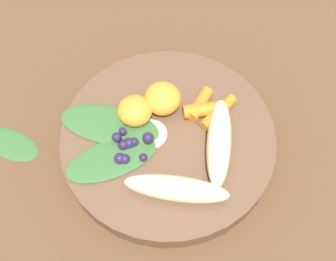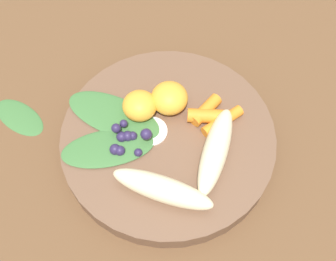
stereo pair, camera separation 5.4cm
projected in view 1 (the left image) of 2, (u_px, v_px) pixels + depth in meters
The scene contains 14 objects.
ground_plane at pixel (168, 144), 0.58m from camera, with size 2.40×2.40×0.00m, color brown.
bowl at pixel (168, 139), 0.56m from camera, with size 0.29×0.29×0.03m, color brown.
banana_peeled_left at pixel (219, 142), 0.53m from camera, with size 0.13×0.03×0.03m, color beige.
banana_peeled_right at pixel (177, 189), 0.50m from camera, with size 0.13×0.03×0.03m, color beige.
orange_segment_near at pixel (135, 111), 0.55m from camera, with size 0.05×0.05×0.03m, color #F4A833.
orange_segment_far at pixel (163, 98), 0.56m from camera, with size 0.05×0.05×0.04m, color #F4A833.
carrot_front at pixel (218, 112), 0.56m from camera, with size 0.01×0.01×0.06m, color orange.
carrot_mid_left at pixel (205, 109), 0.56m from camera, with size 0.02×0.02×0.06m, color orange.
carrot_mid_right at pixel (200, 104), 0.57m from camera, with size 0.02×0.02×0.05m, color orange.
blueberry_pile at pixel (129, 147), 0.53m from camera, with size 0.05×0.06×0.03m.
coconut_shred_patch at pixel (151, 134), 0.55m from camera, with size 0.04×0.04×0.00m, color white.
kale_leaf_left at pixel (110, 125), 0.56m from camera, with size 0.14×0.06×0.01m, color #3D7038.
kale_leaf_right at pixel (112, 158), 0.53m from camera, with size 0.12×0.05×0.01m, color #3D7038.
kale_leaf_stray at pixel (10, 143), 0.58m from camera, with size 0.09×0.04×0.01m, color #3D7038.
Camera 1 is at (0.26, -0.09, 0.51)m, focal length 44.78 mm.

